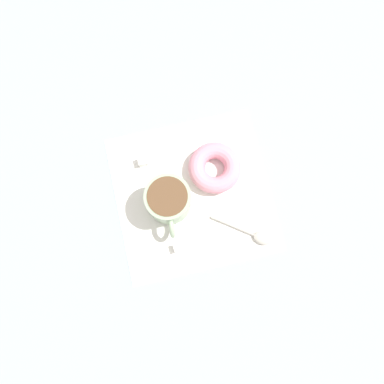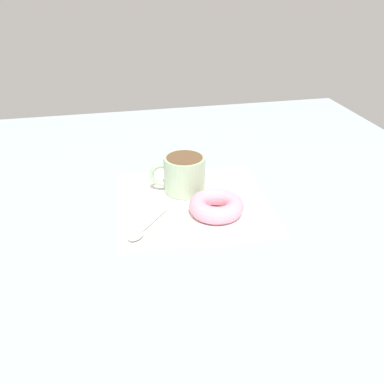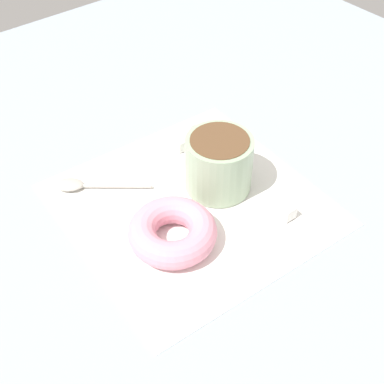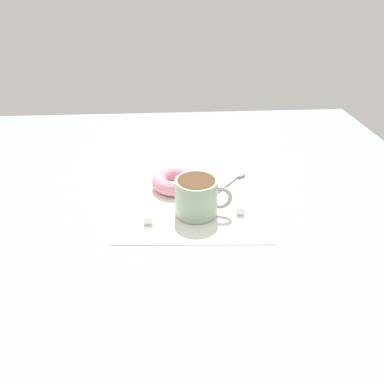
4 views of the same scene
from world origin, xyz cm
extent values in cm
cube|color=#99A8B7|center=(0.00, 0.00, -1.00)|extent=(120.00, 120.00, 2.00)
cube|color=white|center=(-2.19, -1.15, 0.15)|extent=(31.55, 31.55, 0.30)
cylinder|color=#9EB793|center=(-2.72, 3.58, 4.00)|extent=(8.52, 8.52, 7.40)
cylinder|color=brown|center=(-2.72, 3.58, 7.50)|extent=(7.32, 7.32, 0.60)
torus|color=#9EB793|center=(-7.34, 4.31, 4.00)|extent=(5.12, 1.68, 5.04)
torus|color=pink|center=(1.26, -6.81, 1.95)|extent=(10.37, 10.37, 3.30)
ellipsoid|color=#B7B2A8|center=(-14.42, -11.63, 0.75)|extent=(4.14, 4.30, 0.90)
cylinder|color=#B7B2A8|center=(-10.75, -7.17, 0.58)|extent=(6.56, 7.80, 0.56)
cube|color=white|center=(6.82, 6.45, 1.17)|extent=(1.74, 1.74, 1.74)
cube|color=white|center=(-11.61, 4.41, 1.08)|extent=(1.57, 1.57, 1.57)
camera|label=1|loc=(-15.57, 2.80, 72.91)|focal=35.00mm
camera|label=2|loc=(-17.86, -73.42, 42.65)|focal=40.00mm
camera|label=3|loc=(34.64, -30.75, 48.12)|focal=50.00mm
camera|label=4|loc=(2.19, 66.65, 42.38)|focal=35.00mm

